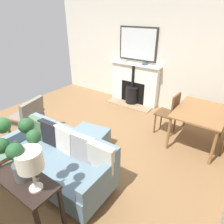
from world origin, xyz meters
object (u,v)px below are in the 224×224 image
object	(u,v)px
fireplace	(134,86)
table_lamp_far_end	(30,161)
potted_plant	(18,146)
ottoman	(90,137)
book_stack	(0,160)
console_table	(8,172)
armchair_accent	(28,115)
dining_table	(200,114)
mantel_bowl_near	(125,61)
sofa	(59,159)
dining_chair_near_fireplace	(171,111)
mantel_bowl_far	(145,64)

from	to	relation	value
fireplace	table_lamp_far_end	bearing A→B (deg)	15.43
fireplace	potted_plant	world-z (taller)	potted_plant
ottoman	book_stack	xyz separation A→B (m)	(1.62, 0.02, 0.58)
table_lamp_far_end	fireplace	bearing A→B (deg)	-164.57
console_table	book_stack	xyz separation A→B (m)	(0.00, -0.11, 0.14)
armchair_accent	dining_table	xyz separation A→B (m)	(-1.74, 2.99, 0.17)
mantel_bowl_near	book_stack	distance (m)	4.05
mantel_bowl_near	sofa	world-z (taller)	mantel_bowl_near
sofa	dining_table	bearing A→B (deg)	146.03
ottoman	fireplace	bearing A→B (deg)	-170.82
ottoman	dining_chair_near_fireplace	world-z (taller)	dining_chair_near_fireplace
sofa	ottoman	world-z (taller)	sofa
table_lamp_far_end	dining_chair_near_fireplace	xyz separation A→B (m)	(-2.96, 0.35, -0.59)
fireplace	sofa	world-z (taller)	fireplace
sofa	console_table	xyz separation A→B (m)	(0.75, -0.00, 0.31)
fireplace	mantel_bowl_near	bearing A→B (deg)	-90.75
dining_chair_near_fireplace	dining_table	bearing A→B (deg)	90.39
mantel_bowl_near	table_lamp_far_end	world-z (taller)	table_lamp_far_end
mantel_bowl_far	dining_table	bearing A→B (deg)	59.82
mantel_bowl_near	console_table	world-z (taller)	mantel_bowl_near
fireplace	dining_table	size ratio (longest dim) A/B	1.26
table_lamp_far_end	dining_table	xyz separation A→B (m)	(-2.96, 0.92, -0.50)
table_lamp_far_end	dining_chair_near_fireplace	bearing A→B (deg)	173.27
sofa	ottoman	xyz separation A→B (m)	(-0.87, -0.14, -0.14)
ottoman	table_lamp_far_end	distance (m)	1.98
mantel_bowl_near	book_stack	size ratio (longest dim) A/B	0.38
console_table	potted_plant	world-z (taller)	potted_plant
mantel_bowl_far	console_table	size ratio (longest dim) A/B	0.11
ottoman	armchair_accent	bearing A→B (deg)	-74.23
ottoman	potted_plant	size ratio (longest dim) A/B	1.02
armchair_accent	potted_plant	world-z (taller)	potted_plant
fireplace	dining_table	xyz separation A→B (m)	(1.00, 2.02, 0.14)
sofa	table_lamp_far_end	xyz separation A→B (m)	(0.75, 0.57, 0.77)
console_table	dining_chair_near_fireplace	bearing A→B (deg)	162.66
book_stack	sofa	bearing A→B (deg)	171.08
sofa	dining_table	xyz separation A→B (m)	(-2.22, 1.49, 0.28)
console_table	ottoman	bearing A→B (deg)	-175.07
armchair_accent	dining_chair_near_fireplace	distance (m)	2.98
ottoman	dining_chair_near_fireplace	bearing A→B (deg)	141.74
mantel_bowl_far	dining_table	size ratio (longest dim) A/B	0.14
console_table	potted_plant	size ratio (longest dim) A/B	2.14
potted_plant	book_stack	distance (m)	0.60
mantel_bowl_near	fireplace	bearing A→B (deg)	89.25
fireplace	console_table	distance (m)	4.00
ottoman	console_table	xyz separation A→B (m)	(1.61, 0.14, 0.45)
mantel_bowl_near	mantel_bowl_far	world-z (taller)	mantel_bowl_near
potted_plant	sofa	bearing A→B (deg)	-154.07
fireplace	mantel_bowl_near	size ratio (longest dim) A/B	12.65
table_lamp_far_end	armchair_accent	bearing A→B (deg)	-120.69
table_lamp_far_end	potted_plant	distance (m)	0.24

